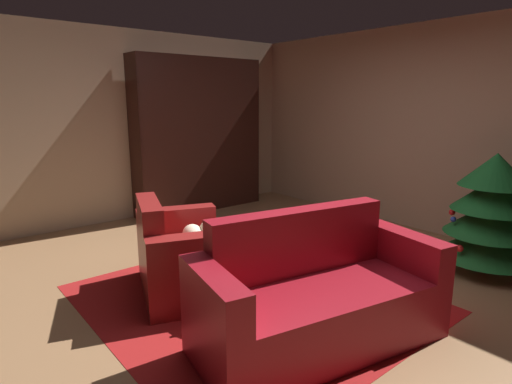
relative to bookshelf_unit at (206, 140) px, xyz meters
name	(u,v)px	position (x,y,z in m)	size (l,w,h in m)	color
ground_plane	(281,286)	(2.85, -1.06, -1.08)	(7.39, 7.39, 0.00)	#976C48
wall_back	(438,130)	(2.85, 1.59, 0.23)	(6.28, 0.06, 2.62)	tan
wall_left	(132,126)	(-0.26, -1.06, 0.23)	(0.06, 5.36, 2.62)	tan
area_rug	(251,299)	(2.87, -1.42, -1.07)	(2.65, 2.45, 0.01)	maroon
bookshelf_unit	(206,140)	(0.00, 0.00, 0.00)	(0.38, 2.06, 2.29)	black
armchair_red	(182,258)	(2.34, -1.79, -0.77)	(1.27, 1.08, 0.85)	maroon
couch_red	(317,300)	(3.66, -1.47, -0.76)	(1.07, 1.87, 0.91)	maroon
coffee_table	(248,259)	(2.92, -1.51, -0.68)	(0.73, 0.73, 0.44)	black
book_stack_on_table	(247,254)	(2.98, -1.55, -0.60)	(0.22, 0.19, 0.06)	#367A56
bottle_on_table	(239,252)	(3.03, -1.68, -0.55)	(0.07, 0.07, 0.23)	#14501F
decorated_tree	(491,213)	(3.87, 0.78, -0.48)	(0.93, 0.93, 1.19)	brown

